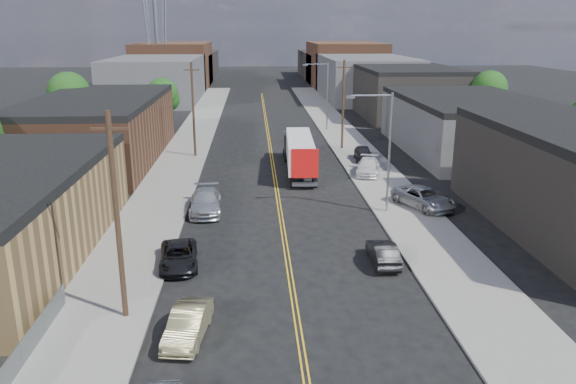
{
  "coord_description": "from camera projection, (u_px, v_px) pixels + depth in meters",
  "views": [
    {
      "loc": [
        -1.93,
        -14.61,
        13.44
      ],
      "look_at": [
        0.4,
        22.48,
        2.5
      ],
      "focal_mm": 35.0,
      "sensor_mm": 36.0,
      "label": 1
    }
  ],
  "objects": [
    {
      "name": "ground",
      "position": [
        268.0,
        131.0,
        75.35
      ],
      "size": [
        260.0,
        260.0,
        0.0
      ],
      "primitive_type": "plane",
      "color": "black",
      "rests_on": "ground"
    },
    {
      "name": "centerline",
      "position": [
        271.0,
        156.0,
        60.98
      ],
      "size": [
        0.32,
        120.0,
        0.01
      ],
      "primitive_type": "cube",
      "color": "gold",
      "rests_on": "ground"
    },
    {
      "name": "sidewalk_left",
      "position": [
        183.0,
        156.0,
        60.39
      ],
      "size": [
        5.0,
        140.0,
        0.15
      ],
      "primitive_type": "cube",
      "color": "slate",
      "rests_on": "ground"
    },
    {
      "name": "sidewalk_right",
      "position": [
        358.0,
        154.0,
        61.53
      ],
      "size": [
        5.0,
        140.0,
        0.15
      ],
      "primitive_type": "cube",
      "color": "slate",
      "rests_on": "ground"
    },
    {
      "name": "warehouse_brown",
      "position": [
        98.0,
        129.0,
        58.01
      ],
      "size": [
        12.0,
        26.0,
        6.6
      ],
      "color": "#543221",
      "rests_on": "ground"
    },
    {
      "name": "industrial_right_b",
      "position": [
        468.0,
        124.0,
        62.4
      ],
      "size": [
        14.0,
        24.0,
        6.1
      ],
      "color": "#3D3C3F",
      "rests_on": "ground"
    },
    {
      "name": "industrial_right_c",
      "position": [
        407.0,
        92.0,
        87.09
      ],
      "size": [
        14.0,
        22.0,
        7.6
      ],
      "color": "black",
      "rests_on": "ground"
    },
    {
      "name": "skyline_left_a",
      "position": [
        157.0,
        79.0,
        106.52
      ],
      "size": [
        16.0,
        30.0,
        8.0
      ],
      "primitive_type": "cube",
      "color": "#3D3C3F",
      "rests_on": "ground"
    },
    {
      "name": "skyline_right_a",
      "position": [
        365.0,
        78.0,
        108.93
      ],
      "size": [
        16.0,
        30.0,
        8.0
      ],
      "primitive_type": "cube",
      "color": "#3D3C3F",
      "rests_on": "ground"
    },
    {
      "name": "skyline_left_b",
      "position": [
        174.0,
        65.0,
        130.18
      ],
      "size": [
        16.0,
        26.0,
        10.0
      ],
      "primitive_type": "cube",
      "color": "#543221",
      "rests_on": "ground"
    },
    {
      "name": "skyline_right_b",
      "position": [
        345.0,
        64.0,
        132.58
      ],
      "size": [
        16.0,
        26.0,
        10.0
      ],
      "primitive_type": "cube",
      "color": "#543221",
      "rests_on": "ground"
    },
    {
      "name": "skyline_left_c",
      "position": [
        184.0,
        66.0,
        149.75
      ],
      "size": [
        16.0,
        40.0,
        7.0
      ],
      "primitive_type": "cube",
      "color": "black",
      "rests_on": "ground"
    },
    {
      "name": "skyline_right_c",
      "position": [
        333.0,
        65.0,
        152.15
      ],
      "size": [
        16.0,
        40.0,
        7.0
      ],
      "primitive_type": "cube",
      "color": "black",
      "rests_on": "ground"
    },
    {
      "name": "streetlight_near",
      "position": [
        385.0,
        143.0,
        40.79
      ],
      "size": [
        3.39,
        0.25,
        9.0
      ],
      "color": "gray",
      "rests_on": "ground"
    },
    {
      "name": "streetlight_far",
      "position": [
        324.0,
        91.0,
        74.3
      ],
      "size": [
        3.39,
        0.25,
        9.0
      ],
      "color": "gray",
      "rests_on": "ground"
    },
    {
      "name": "utility_pole_left_near",
      "position": [
        117.0,
        217.0,
        25.53
      ],
      "size": [
        1.6,
        0.26,
        10.0
      ],
      "color": "black",
      "rests_on": "ground"
    },
    {
      "name": "utility_pole_left_far",
      "position": [
        193.0,
        109.0,
        59.04
      ],
      "size": [
        1.6,
        0.26,
        10.0
      ],
      "color": "black",
      "rests_on": "ground"
    },
    {
      "name": "utility_pole_right",
      "position": [
        343.0,
        104.0,
        62.9
      ],
      "size": [
        1.6,
        0.26,
        10.0
      ],
      "color": "black",
      "rests_on": "ground"
    },
    {
      "name": "tree_left_mid",
      "position": [
        70.0,
        96.0,
        67.57
      ],
      "size": [
        5.1,
        5.04,
        8.37
      ],
      "color": "black",
      "rests_on": "ground"
    },
    {
      "name": "tree_left_far",
      "position": [
        163.0,
        96.0,
        75.13
      ],
      "size": [
        4.35,
        4.2,
        6.97
      ],
      "color": "black",
      "rests_on": "ground"
    },
    {
      "name": "tree_right_far",
      "position": [
        490.0,
        91.0,
        75.69
      ],
      "size": [
        4.85,
        4.76,
        7.91
      ],
      "color": "black",
      "rests_on": "ground"
    },
    {
      "name": "semi_truck",
      "position": [
        298.0,
        150.0,
        54.14
      ],
      "size": [
        2.77,
        13.77,
        3.58
      ],
      "rotation": [
        0.0,
        0.0,
        -0.04
      ],
      "color": "silver",
      "rests_on": "ground"
    },
    {
      "name": "car_left_b",
      "position": [
        188.0,
        324.0,
        25.06
      ],
      "size": [
        2.04,
        4.38,
        1.39
      ],
      "primitive_type": "imported",
      "rotation": [
        0.0,
        0.0,
        -0.14
      ],
      "color": "#7B7550",
      "rests_on": "ground"
    },
    {
      "name": "car_left_c",
      "position": [
        179.0,
        256.0,
        32.65
      ],
      "size": [
        2.64,
        4.85,
        1.29
      ],
      "primitive_type": "imported",
      "rotation": [
        0.0,
        0.0,
        0.11
      ],
      "color": "black",
      "rests_on": "ground"
    },
    {
      "name": "car_left_d",
      "position": [
        205.0,
        202.0,
        42.23
      ],
      "size": [
        2.52,
        5.7,
        1.63
      ],
      "primitive_type": "imported",
      "rotation": [
        0.0,
        0.0,
        0.04
      ],
      "color": "#B2B5B7",
      "rests_on": "ground"
    },
    {
      "name": "car_right_oncoming",
      "position": [
        383.0,
        253.0,
        33.04
      ],
      "size": [
        1.46,
        4.04,
        1.32
      ],
      "primitive_type": "imported",
      "rotation": [
        0.0,
        0.0,
        3.13
      ],
      "color": "black",
      "rests_on": "ground"
    },
    {
      "name": "car_right_lot_a",
      "position": [
        424.0,
        198.0,
        42.87
      ],
      "size": [
        4.59,
        6.06,
        1.53
      ],
      "primitive_type": "imported",
      "rotation": [
        0.0,
        0.0,
        0.43
      ],
      "color": "#9A9D9F",
      "rests_on": "sidewalk_right"
    },
    {
      "name": "car_right_lot_b",
      "position": [
        368.0,
        167.0,
        52.65
      ],
      "size": [
        3.18,
        5.3,
        1.44
      ],
      "primitive_type": "imported",
      "rotation": [
        0.0,
        0.0,
        -0.25
      ],
      "color": "silver",
      "rests_on": "sidewalk_right"
    },
    {
      "name": "car_right_lot_c",
      "position": [
        363.0,
        153.0,
        58.16
      ],
      "size": [
        2.06,
        4.4,
        1.46
      ],
      "primitive_type": "imported",
      "rotation": [
        0.0,
        0.0,
        -0.08
      ],
      "color": "black",
      "rests_on": "sidewalk_right"
    }
  ]
}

